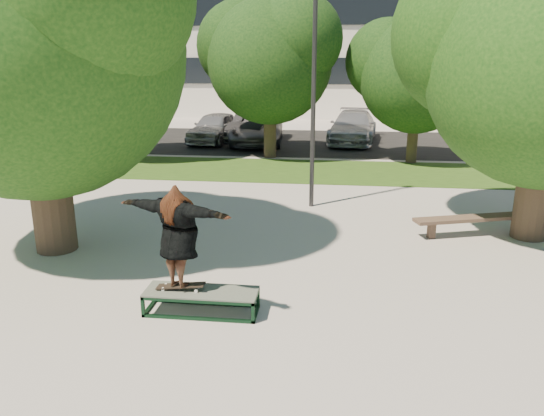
# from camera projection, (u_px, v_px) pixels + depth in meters

# --- Properties ---
(ground) EXTENTS (120.00, 120.00, 0.00)m
(ground) POSITION_uv_depth(u_px,v_px,m) (244.00, 278.00, 9.84)
(ground) COLOR #9C9690
(ground) RESTS_ON ground
(grass_strip) EXTENTS (30.00, 4.00, 0.02)m
(grass_strip) POSITION_uv_depth(u_px,v_px,m) (317.00, 171.00, 18.78)
(grass_strip) COLOR #234212
(grass_strip) RESTS_ON ground
(asphalt_strip) EXTENTS (40.00, 8.00, 0.01)m
(asphalt_strip) POSITION_uv_depth(u_px,v_px,m) (301.00, 142.00, 25.09)
(asphalt_strip) COLOR black
(asphalt_strip) RESTS_ON ground
(tree_left) EXTENTS (6.96, 5.95, 7.12)m
(tree_left) POSITION_uv_depth(u_px,v_px,m) (30.00, 31.00, 10.14)
(tree_left) COLOR #38281E
(tree_left) RESTS_ON ground
(bg_tree_left) EXTENTS (5.28, 4.51, 5.77)m
(bg_tree_left) POSITION_uv_depth(u_px,v_px,m) (121.00, 61.00, 20.11)
(bg_tree_left) COLOR #38281E
(bg_tree_left) RESTS_ON ground
(bg_tree_mid) EXTENTS (5.76, 4.92, 6.24)m
(bg_tree_mid) POSITION_uv_depth(u_px,v_px,m) (268.00, 54.00, 20.36)
(bg_tree_mid) COLOR #38281E
(bg_tree_mid) RESTS_ON ground
(bg_tree_right) EXTENTS (5.04, 4.31, 5.43)m
(bg_tree_right) POSITION_uv_depth(u_px,v_px,m) (416.00, 69.00, 19.39)
(bg_tree_right) COLOR #38281E
(bg_tree_right) RESTS_ON ground
(lamppost) EXTENTS (0.25, 0.15, 6.11)m
(lamppost) POSITION_uv_depth(u_px,v_px,m) (314.00, 88.00, 13.61)
(lamppost) COLOR #2D2D30
(lamppost) RESTS_ON ground
(grind_box) EXTENTS (1.80, 0.60, 0.38)m
(grind_box) POSITION_uv_depth(u_px,v_px,m) (202.00, 301.00, 8.47)
(grind_box) COLOR black
(grind_box) RESTS_ON ground
(skater_rig) EXTENTS (2.09, 1.22, 1.73)m
(skater_rig) POSITION_uv_depth(u_px,v_px,m) (178.00, 236.00, 8.21)
(skater_rig) COLOR white
(skater_rig) RESTS_ON grind_box
(bench) EXTENTS (2.91, 1.27, 0.45)m
(bench) POSITION_uv_depth(u_px,v_px,m) (476.00, 219.00, 12.05)
(bench) COLOR brown
(bench) RESTS_ON ground
(car_silver_a) EXTENTS (2.24, 4.31, 1.40)m
(car_silver_a) POSITION_uv_depth(u_px,v_px,m) (215.00, 127.00, 24.80)
(car_silver_a) COLOR #9E9EA2
(car_silver_a) RESTS_ON asphalt_strip
(car_dark) EXTENTS (2.15, 4.80, 1.53)m
(car_dark) POSITION_uv_depth(u_px,v_px,m) (255.00, 126.00, 24.91)
(car_dark) COLOR black
(car_dark) RESTS_ON asphalt_strip
(car_grey) EXTENTS (2.63, 5.05, 1.36)m
(car_grey) POSITION_uv_depth(u_px,v_px,m) (257.00, 129.00, 24.37)
(car_grey) COLOR #504F54
(car_grey) RESTS_ON asphalt_strip
(car_silver_b) EXTENTS (2.56, 5.18, 1.45)m
(car_silver_b) POSITION_uv_depth(u_px,v_px,m) (353.00, 127.00, 24.81)
(car_silver_b) COLOR #B3B2B7
(car_silver_b) RESTS_ON asphalt_strip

